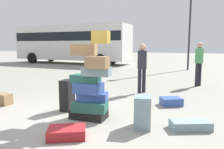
# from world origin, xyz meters

# --- Properties ---
(ground_plane) EXTENTS (80.00, 80.00, 0.00)m
(ground_plane) POSITION_xyz_m (0.00, 0.00, 0.00)
(ground_plane) COLOR gray
(suitcase_tower) EXTENTS (0.94, 0.64, 1.85)m
(suitcase_tower) POSITION_xyz_m (0.33, 0.25, 0.72)
(suitcase_tower) COLOR black
(suitcase_tower) RESTS_ON ground
(suitcase_navy_left_side) EXTENTS (0.63, 0.57, 0.20)m
(suitcase_navy_left_side) POSITION_xyz_m (1.94, 1.84, 0.10)
(suitcase_navy_left_side) COLOR #334F99
(suitcase_navy_left_side) RESTS_ON ground
(suitcase_slate_upright_blue) EXTENTS (0.81, 0.59, 0.17)m
(suitcase_slate_upright_blue) POSITION_xyz_m (2.36, 0.25, 0.08)
(suitcase_slate_upright_blue) COLOR gray
(suitcase_slate_upright_blue) RESTS_ON ground
(suitcase_maroon_foreground_near) EXTENTS (0.76, 0.66, 0.17)m
(suitcase_maroon_foreground_near) POSITION_xyz_m (0.32, -0.78, 0.09)
(suitcase_maroon_foreground_near) COLOR maroon
(suitcase_maroon_foreground_near) RESTS_ON ground
(suitcase_black_foreground_far) EXTENTS (0.26, 0.34, 0.74)m
(suitcase_black_foreground_far) POSITION_xyz_m (-0.44, 0.62, 0.37)
(suitcase_black_foreground_far) COLOR black
(suitcase_black_foreground_far) RESTS_ON ground
(suitcase_slate_white_trunk) EXTENTS (0.37, 0.47, 0.62)m
(suitcase_slate_white_trunk) POSITION_xyz_m (1.48, 0.06, 0.31)
(suitcase_slate_white_trunk) COLOR gray
(suitcase_slate_white_trunk) RESTS_ON ground
(suitcase_brown_right_side) EXTENTS (0.66, 0.35, 0.29)m
(suitcase_brown_right_side) POSITION_xyz_m (-2.43, 0.57, 0.15)
(suitcase_brown_right_side) COLOR olive
(suitcase_brown_right_side) RESTS_ON ground
(person_bearded_onlooker) EXTENTS (0.30, 0.31, 1.67)m
(person_bearded_onlooker) POSITION_xyz_m (2.80, 4.94, 1.00)
(person_bearded_onlooker) COLOR black
(person_bearded_onlooker) RESTS_ON ground
(person_tourist_with_camera) EXTENTS (0.30, 0.31, 1.61)m
(person_tourist_with_camera) POSITION_xyz_m (0.94, 3.12, 0.96)
(person_tourist_with_camera) COLOR black
(person_tourist_with_camera) RESTS_ON ground
(parked_bus) EXTENTS (10.15, 3.42, 3.15)m
(parked_bus) POSITION_xyz_m (-6.71, 12.88, 1.83)
(parked_bus) COLOR silver
(parked_bus) RESTS_ON ground
(lamp_post) EXTENTS (0.36, 0.36, 6.20)m
(lamp_post) POSITION_xyz_m (2.58, 10.66, 4.04)
(lamp_post) COLOR #333338
(lamp_post) RESTS_ON ground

